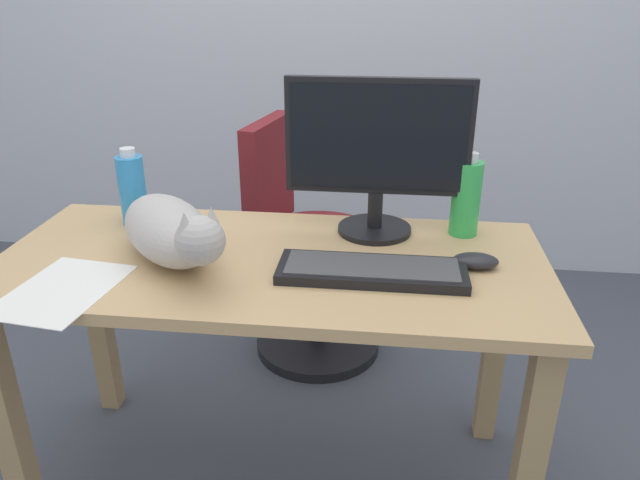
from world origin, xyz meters
name	(u,v)px	position (x,y,z in m)	size (l,w,h in m)	color
ground_plane	(279,473)	(0.00, 0.00, 0.00)	(8.00, 8.00, 0.00)	#474C56
desk	(272,298)	(0.00, 0.00, 0.60)	(1.37, 0.62, 0.71)	tan
office_chair	(305,259)	(-0.01, 0.68, 0.38)	(0.49, 0.48, 0.90)	black
monitor	(377,152)	(0.25, 0.20, 0.94)	(0.48, 0.20, 0.42)	black
keyboard	(372,271)	(0.25, -0.07, 0.72)	(0.44, 0.15, 0.03)	black
cat	(171,230)	(-0.23, -0.04, 0.79)	(0.42, 0.49, 0.20)	#B2ADA8
computer_mouse	(476,261)	(0.50, 0.01, 0.73)	(0.11, 0.06, 0.04)	#232328
paper_sheet	(62,290)	(-0.43, -0.22, 0.71)	(0.21, 0.30, 0.00)	white
water_bottle	(132,189)	(-0.42, 0.18, 0.81)	(0.07, 0.07, 0.22)	#2D8CD1
spray_bottle	(466,197)	(0.49, 0.21, 0.82)	(0.08, 0.08, 0.23)	green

